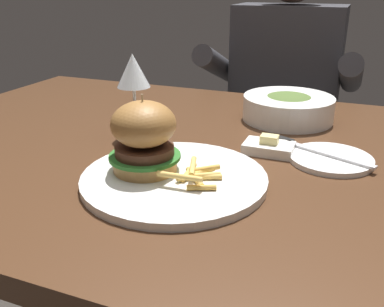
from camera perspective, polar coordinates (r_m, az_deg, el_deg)
dining_table at (r=0.89m, az=3.48°, el=-4.08°), size 1.50×0.93×0.74m
main_plate at (r=0.72m, az=-2.38°, el=-3.36°), size 0.31×0.31×0.01m
burger_sandwich at (r=0.71m, az=-6.42°, el=2.26°), size 0.12×0.12×0.13m
fries_pile at (r=0.69m, az=0.40°, el=-2.81°), size 0.09×0.09×0.02m
wine_glass at (r=0.90m, az=-7.85°, el=10.43°), size 0.07×0.07×0.18m
bread_plate at (r=0.84m, az=18.00°, el=-0.68°), size 0.15×0.15×0.01m
table_knife at (r=0.86m, az=15.07°, el=0.77°), size 0.22×0.10×0.01m
butter_dish at (r=0.85m, az=10.19°, el=0.84°), size 0.10×0.06×0.04m
soup_bowl at (r=1.06m, az=12.69°, el=6.04°), size 0.22×0.22×0.06m
diner_person at (r=1.60m, az=11.68°, el=3.76°), size 0.51×0.36×1.18m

